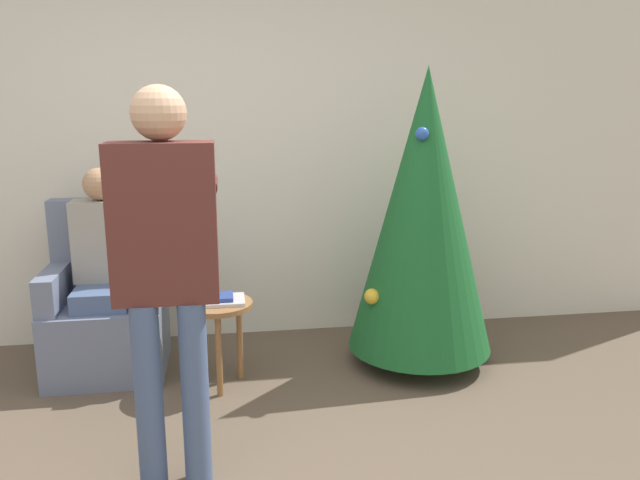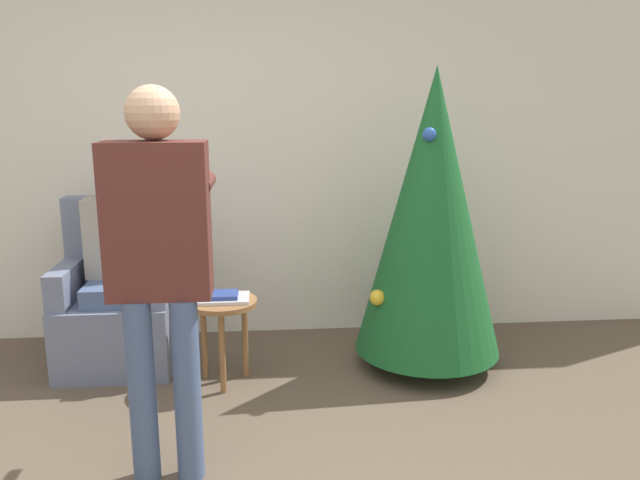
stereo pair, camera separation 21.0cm
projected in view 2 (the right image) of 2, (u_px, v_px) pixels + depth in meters
wall_back at (228, 147)px, 4.33m from camera, size 8.00×0.06×2.70m
christmas_tree at (431, 214)px, 3.81m from camera, size 0.91×0.91×1.87m
armchair at (119, 308)px, 3.98m from camera, size 0.69×0.62×1.06m
person_seated at (114, 259)px, 3.88m from camera, size 0.36×0.46×1.27m
person_standing at (159, 250)px, 2.66m from camera, size 0.45×0.57×1.74m
side_stool at (223, 314)px, 3.69m from camera, size 0.41×0.41×0.52m
laptop at (222, 298)px, 3.67m from camera, size 0.32×0.22×0.02m
book at (222, 295)px, 3.66m from camera, size 0.18×0.16×0.02m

